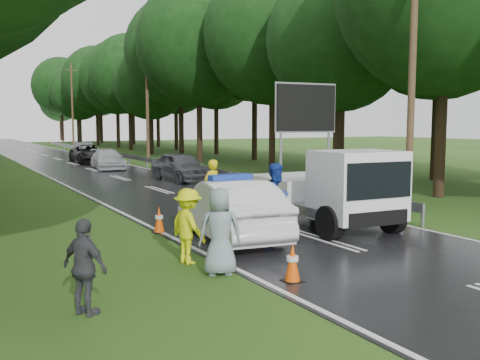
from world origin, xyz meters
TOP-DOWN VIEW (x-y plane):
  - ground at (0.00, 0.00)m, footprint 160.00×160.00m
  - road at (0.00, 30.00)m, footprint 7.00×140.00m
  - guardrail at (3.70, 29.67)m, footprint 0.12×60.06m
  - utility_pole_near at (5.20, 2.00)m, footprint 1.40×0.24m
  - utility_pole_mid at (5.20, 28.00)m, footprint 1.40×0.24m
  - utility_pole_far at (5.20, 54.00)m, footprint 1.40×0.24m
  - police_sedan at (-2.03, 1.34)m, footprint 2.31×4.92m
  - work_truck at (1.28, 1.33)m, footprint 2.70×5.47m
  - barrier at (-0.03, 3.06)m, footprint 2.82×0.64m
  - officer at (-0.76, 5.00)m, footprint 0.78×0.64m
  - civilian at (-0.50, 1.44)m, footprint 1.14×1.01m
  - bystander_left at (-4.00, -0.38)m, footprint 0.82×1.17m
  - bystander_mid at (-6.72, -2.50)m, footprint 0.78×0.99m
  - bystander_right at (-3.80, -1.50)m, footprint 1.02×0.86m
  - queue_car_first at (2.42, 15.15)m, footprint 2.06×4.60m
  - queue_car_second at (1.03, 24.20)m, footprint 2.29×4.69m
  - queue_car_third at (1.31, 30.20)m, footprint 2.45×5.11m
  - queue_car_fourth at (2.29, 36.20)m, footprint 2.03×4.35m
  - cone_near_left at (-2.82, -2.65)m, footprint 0.37×0.37m
  - cone_center at (-0.75, 2.00)m, footprint 0.38×0.38m
  - cone_far at (0.67, 3.34)m, footprint 0.32×0.32m
  - cone_left_mid at (-3.40, 3.00)m, footprint 0.36×0.36m
  - cone_right at (3.50, 4.50)m, footprint 0.37×0.37m

SIDE VIEW (x-z plane):
  - ground at x=0.00m, z-range 0.00..0.00m
  - road at x=0.00m, z-range 0.00..0.02m
  - cone_far at x=0.67m, z-range -0.01..0.66m
  - cone_left_mid at x=-3.40m, z-range -0.01..0.74m
  - cone_near_left at x=-2.82m, z-range -0.01..0.77m
  - cone_right at x=3.50m, z-range -0.01..0.77m
  - cone_center at x=-0.75m, z-range -0.01..0.79m
  - guardrail at x=3.70m, z-range 0.20..0.90m
  - queue_car_second at x=1.03m, z-range 0.00..1.31m
  - queue_car_fourth at x=2.29m, z-range 0.00..1.38m
  - queue_car_third at x=1.31m, z-range 0.00..1.41m
  - queue_car_first at x=2.42m, z-range 0.00..1.54m
  - bystander_mid at x=-6.72m, z-range 0.00..1.56m
  - police_sedan at x=-2.03m, z-range -0.07..1.64m
  - bystander_left at x=-4.00m, z-range 0.00..1.65m
  - bystander_right at x=-3.80m, z-range 0.00..1.78m
  - barrier at x=-0.03m, z-range 0.30..1.49m
  - officer at x=-0.76m, z-range 0.00..1.85m
  - civilian at x=-0.50m, z-range 0.00..1.95m
  - work_truck at x=1.28m, z-range -0.97..3.27m
  - utility_pole_near at x=5.20m, z-range 0.06..10.06m
  - utility_pole_mid at x=5.20m, z-range 0.06..10.06m
  - utility_pole_far at x=5.20m, z-range 0.06..10.06m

